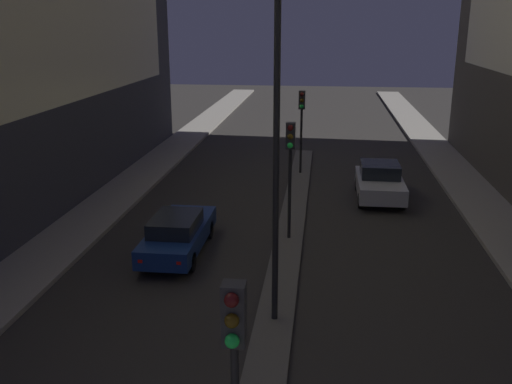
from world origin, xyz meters
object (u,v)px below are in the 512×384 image
traffic_light_near (234,357)px  traffic_light_mid (290,154)px  car_left_lane (178,233)px  car_right_lane (380,182)px  traffic_light_far (302,113)px  street_lamp (277,90)px

traffic_light_near → traffic_light_mid: (0.00, 12.41, 0.00)m
traffic_light_mid → car_left_lane: 4.68m
car_left_lane → car_right_lane: car_right_lane is taller
traffic_light_far → car_left_lane: (-3.64, -10.78, -2.46)m
traffic_light_far → car_right_lane: 5.71m
traffic_light_near → traffic_light_far: bearing=90.0°
traffic_light_far → car_left_lane: 11.64m
traffic_light_near → car_left_lane: size_ratio=0.89×
traffic_light_near → car_left_lane: (-3.64, 10.82, -2.46)m
car_right_lane → traffic_light_far: bearing=134.7°
street_lamp → car_left_lane: size_ratio=1.83×
traffic_light_mid → traffic_light_far: 9.19m
traffic_light_near → car_right_lane: size_ratio=1.01×
traffic_light_near → traffic_light_far: same height
traffic_light_far → street_lamp: street_lamp is taller
traffic_light_far → street_lamp: bearing=-90.0°
street_lamp → car_right_lane: 13.01m
traffic_light_mid → traffic_light_near: bearing=-90.0°
traffic_light_far → street_lamp: 15.27m
traffic_light_far → car_right_lane: traffic_light_far is taller
traffic_light_near → street_lamp: (0.00, 6.60, 2.87)m
traffic_light_mid → traffic_light_far: bearing=90.0°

